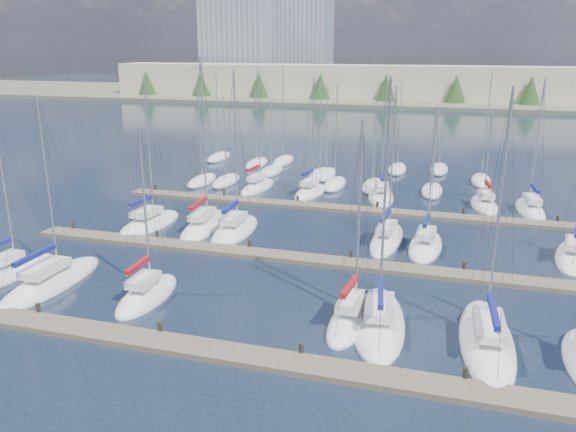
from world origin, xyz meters
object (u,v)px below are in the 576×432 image
(sailboat_o, at_px, (310,192))
(sailboat_j, at_px, (235,230))
(sailboat_d, at_px, (353,317))
(sailboat_c, at_px, (147,295))
(sailboat_n, at_px, (258,187))
(sailboat_e, at_px, (379,322))
(sailboat_a, at_px, (9,273))
(sailboat_f, at_px, (487,341))
(sailboat_p, at_px, (381,196))
(sailboat_m, at_px, (573,256))
(sailboat_r, at_px, (530,209))
(sailboat_h, at_px, (150,223))
(sailboat_l, at_px, (425,246))
(sailboat_q, at_px, (484,205))
(sailboat_k, at_px, (387,239))
(sailboat_b, at_px, (52,282))
(sailboat_i, at_px, (204,225))

(sailboat_o, distance_m, sailboat_j, 14.62)
(sailboat_d, bearing_deg, sailboat_c, -172.10)
(sailboat_n, bearing_deg, sailboat_e, -53.72)
(sailboat_o, height_order, sailboat_e, sailboat_e)
(sailboat_e, bearing_deg, sailboat_a, 172.85)
(sailboat_f, xyz_separation_m, sailboat_p, (-9.38, 28.37, 0.01))
(sailboat_j, height_order, sailboat_m, sailboat_j)
(sailboat_n, distance_m, sailboat_f, 36.75)
(sailboat_f, relative_size, sailboat_o, 1.10)
(sailboat_e, bearing_deg, sailboat_c, 174.69)
(sailboat_r, relative_size, sailboat_p, 0.99)
(sailboat_e, bearing_deg, sailboat_o, 104.39)
(sailboat_c, xyz_separation_m, sailboat_e, (14.53, 0.57, -0.00))
(sailboat_f, xyz_separation_m, sailboat_c, (-20.36, -0.10, 0.01))
(sailboat_f, xyz_separation_m, sailboat_j, (-19.88, 13.69, 0.00))
(sailboat_p, bearing_deg, sailboat_h, -149.15)
(sailboat_e, xyz_separation_m, sailboat_l, (1.80, 13.81, -0.00))
(sailboat_a, bearing_deg, sailboat_f, 4.69)
(sailboat_m, xyz_separation_m, sailboat_d, (-14.04, -14.43, 0.01))
(sailboat_n, height_order, sailboat_f, sailboat_f)
(sailboat_f, xyz_separation_m, sailboat_r, (5.02, 27.57, 0.01))
(sailboat_j, xyz_separation_m, sailboat_q, (20.74, 14.29, -0.00))
(sailboat_f, bearing_deg, sailboat_q, 85.61)
(sailboat_q, distance_m, sailboat_l, 14.55)
(sailboat_f, height_order, sailboat_e, sailboat_e)
(sailboat_m, bearing_deg, sailboat_p, 151.24)
(sailboat_n, xyz_separation_m, sailboat_o, (6.20, -0.57, -0.00))
(sailboat_f, relative_size, sailboat_r, 1.07)
(sailboat_k, bearing_deg, sailboat_c, -128.57)
(sailboat_m, bearing_deg, sailboat_f, -103.01)
(sailboat_p, relative_size, sailboat_h, 0.97)
(sailboat_b, height_order, sailboat_j, sailboat_j)
(sailboat_o, distance_m, sailboat_l, 18.83)
(sailboat_n, bearing_deg, sailboat_l, -32.14)
(sailboat_r, bearing_deg, sailboat_h, -161.04)
(sailboat_f, xyz_separation_m, sailboat_l, (-4.02, 14.27, 0.00))
(sailboat_m, bearing_deg, sailboat_o, 162.15)
(sailboat_i, bearing_deg, sailboat_o, 61.91)
(sailboat_m, distance_m, sailboat_p, 20.89)
(sailboat_f, distance_m, sailboat_b, 27.53)
(sailboat_h, bearing_deg, sailboat_p, 43.26)
(sailboat_n, bearing_deg, sailboat_a, -101.57)
(sailboat_p, relative_size, sailboat_e, 0.92)
(sailboat_r, xyz_separation_m, sailboat_h, (-32.84, -14.34, -0.01))
(sailboat_n, xyz_separation_m, sailboat_q, (23.97, -0.59, -0.02))
(sailboat_k, xyz_separation_m, sailboat_m, (13.82, 0.10, -0.01))
(sailboat_q, distance_m, sailboat_d, 28.60)
(sailboat_l, bearing_deg, sailboat_p, 113.48)
(sailboat_f, height_order, sailboat_c, sailboat_f)
(sailboat_h, bearing_deg, sailboat_l, 6.37)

